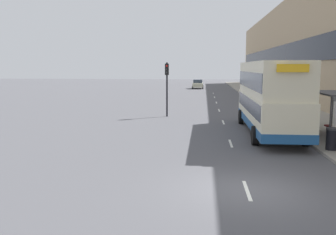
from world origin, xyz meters
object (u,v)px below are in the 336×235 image
(pedestrian_3, at_px, (315,116))
(litter_bin, at_px, (332,139))
(double_decker_bus_near, at_px, (270,96))
(car_0, at_px, (198,84))
(pedestrian_1, at_px, (334,112))
(traffic_light_far_kerb, at_px, (167,80))

(pedestrian_3, xyz_separation_m, litter_bin, (-0.91, -5.97, -0.32))
(double_decker_bus_near, height_order, pedestrian_3, double_decker_bus_near)
(double_decker_bus_near, bearing_deg, litter_bin, -67.19)
(car_0, xyz_separation_m, pedestrian_3, (8.01, -45.97, 0.16))
(litter_bin, bearing_deg, car_0, 97.78)
(double_decker_bus_near, xyz_separation_m, pedestrian_1, (4.55, 2.27, -1.21))
(double_decker_bus_near, distance_m, pedestrian_1, 5.23)
(double_decker_bus_near, bearing_deg, car_0, 96.10)
(pedestrian_3, bearing_deg, double_decker_bus_near, -160.92)
(car_0, relative_size, pedestrian_3, 2.53)
(double_decker_bus_near, xyz_separation_m, traffic_light_far_kerb, (-6.88, 7.21, 0.67))
(car_0, relative_size, traffic_light_far_kerb, 0.97)
(pedestrian_3, relative_size, litter_bin, 1.59)
(pedestrian_1, bearing_deg, traffic_light_far_kerb, 156.61)
(traffic_light_far_kerb, bearing_deg, car_0, 87.33)
(car_0, height_order, litter_bin, car_0)
(pedestrian_3, bearing_deg, pedestrian_1, 38.20)
(pedestrian_1, bearing_deg, pedestrian_3, -141.80)
(pedestrian_1, xyz_separation_m, traffic_light_far_kerb, (-11.43, 4.94, 1.87))
(car_0, distance_m, pedestrian_1, 45.76)
(litter_bin, relative_size, traffic_light_far_kerb, 0.24)
(double_decker_bus_near, relative_size, pedestrian_3, 6.77)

